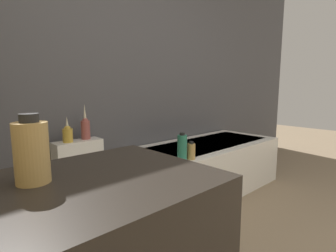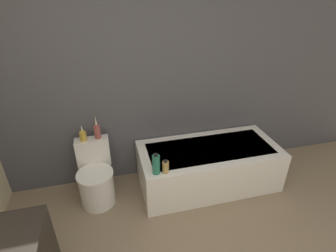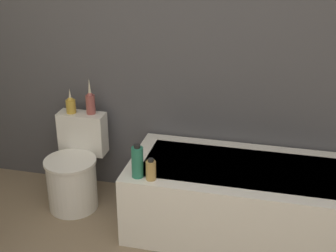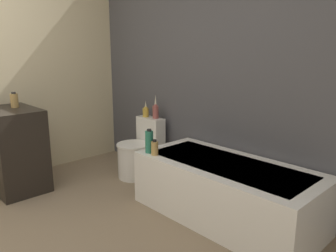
% 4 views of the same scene
% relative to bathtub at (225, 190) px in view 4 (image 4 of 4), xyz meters
% --- Properties ---
extents(wall_back_tiled, '(6.40, 0.06, 2.60)m').
position_rel_bathtub_xyz_m(wall_back_tiled, '(-0.73, 0.43, 1.04)').
color(wall_back_tiled, '#4C4C51').
rests_on(wall_back_tiled, ground_plane).
extents(bathtub, '(1.62, 0.76, 0.50)m').
position_rel_bathtub_xyz_m(bathtub, '(0.00, 0.00, 0.00)').
color(bathtub, white).
rests_on(bathtub, ground).
extents(toilet, '(0.39, 0.53, 0.67)m').
position_rel_bathtub_xyz_m(toilet, '(-1.30, 0.06, 0.02)').
color(toilet, white).
rests_on(toilet, ground).
extents(vanity_counter, '(0.71, 0.48, 0.87)m').
position_rel_bathtub_xyz_m(vanity_counter, '(-1.92, -1.11, 0.18)').
color(vanity_counter, black).
rests_on(vanity_counter, ground).
extents(soap_bottle_glass, '(0.08, 0.08, 0.16)m').
position_rel_bathtub_xyz_m(soap_bottle_glass, '(-1.98, -1.04, 0.69)').
color(soap_bottle_glass, tan).
rests_on(soap_bottle_glass, vanity_counter).
extents(vase_gold, '(0.07, 0.07, 0.20)m').
position_rel_bathtub_xyz_m(vase_gold, '(-1.38, 0.25, 0.49)').
color(vase_gold, gold).
rests_on(vase_gold, toilet).
extents(vase_silver, '(0.07, 0.07, 0.28)m').
position_rel_bathtub_xyz_m(vase_silver, '(-1.23, 0.27, 0.51)').
color(vase_silver, '#994C47').
rests_on(vase_silver, toilet).
extents(shampoo_bottle_tall, '(0.08, 0.08, 0.23)m').
position_rel_bathtub_xyz_m(shampoo_bottle_tall, '(-0.69, -0.29, 0.36)').
color(shampoo_bottle_tall, '#267259').
rests_on(shampoo_bottle_tall, bathtub).
extents(shampoo_bottle_short, '(0.07, 0.07, 0.15)m').
position_rel_bathtub_xyz_m(shampoo_bottle_short, '(-0.60, -0.30, 0.32)').
color(shampoo_bottle_short, tan).
rests_on(shampoo_bottle_short, bathtub).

